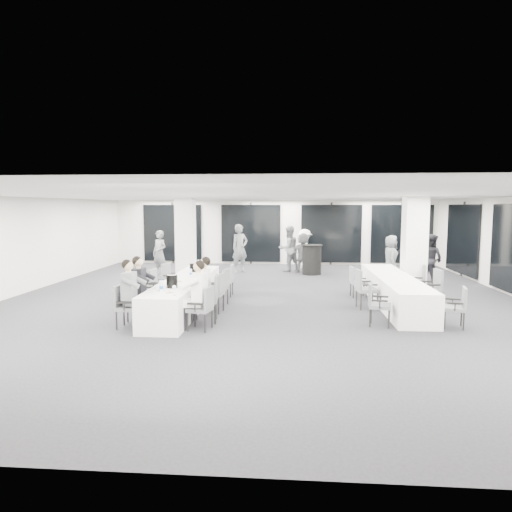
% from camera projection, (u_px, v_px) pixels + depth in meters
% --- Properties ---
extents(room, '(14.04, 16.04, 2.84)m').
position_uv_depth(room, '(295.00, 246.00, 13.09)').
color(room, '#242429').
rests_on(room, ground).
extents(column_left, '(0.60, 0.60, 2.80)m').
position_uv_depth(column_left, '(186.00, 240.00, 15.44)').
color(column_left, white).
rests_on(column_left, floor).
extents(column_right, '(0.60, 0.60, 2.80)m').
position_uv_depth(column_right, '(414.00, 247.00, 12.73)').
color(column_right, white).
rests_on(column_right, floor).
extents(banquet_table_main, '(0.90, 5.00, 0.75)m').
position_uv_depth(banquet_table_main, '(185.00, 294.00, 11.26)').
color(banquet_table_main, white).
rests_on(banquet_table_main, floor).
extents(banquet_table_side, '(0.90, 5.00, 0.75)m').
position_uv_depth(banquet_table_side, '(394.00, 291.00, 11.68)').
color(banquet_table_side, white).
rests_on(banquet_table_side, floor).
extents(cocktail_table, '(0.80, 0.80, 1.11)m').
position_uv_depth(cocktail_table, '(312.00, 259.00, 16.97)').
color(cocktail_table, black).
rests_on(cocktail_table, floor).
extents(chair_main_left_near, '(0.47, 0.52, 0.90)m').
position_uv_depth(chair_main_left_near, '(125.00, 304.00, 9.46)').
color(chair_main_left_near, '#53565B').
rests_on(chair_main_left_near, floor).
extents(chair_main_left_second, '(0.47, 0.51, 0.86)m').
position_uv_depth(chair_main_left_second, '(135.00, 299.00, 10.08)').
color(chair_main_left_second, '#53565B').
rests_on(chair_main_left_second, floor).
extents(chair_main_left_mid, '(0.54, 0.58, 0.95)m').
position_uv_depth(chair_main_left_mid, '(148.00, 289.00, 11.02)').
color(chair_main_left_mid, '#53565B').
rests_on(chair_main_left_mid, floor).
extents(chair_main_left_fourth, '(0.51, 0.55, 0.91)m').
position_uv_depth(chair_main_left_fourth, '(158.00, 284.00, 11.79)').
color(chair_main_left_fourth, '#53565B').
rests_on(chair_main_left_fourth, floor).
extents(chair_main_left_far, '(0.56, 0.58, 0.91)m').
position_uv_depth(chair_main_left_far, '(170.00, 277.00, 12.99)').
color(chair_main_left_far, '#53565B').
rests_on(chair_main_left_far, floor).
extents(chair_main_right_near, '(0.54, 0.57, 0.90)m').
position_uv_depth(chair_main_right_near, '(203.00, 305.00, 9.29)').
color(chair_main_right_near, '#53565B').
rests_on(chair_main_right_near, floor).
extents(chair_main_right_second, '(0.58, 0.63, 1.03)m').
position_uv_depth(chair_main_right_second, '(210.00, 295.00, 9.95)').
color(chair_main_right_second, '#53565B').
rests_on(chair_main_right_second, floor).
extents(chair_main_right_mid, '(0.54, 0.58, 0.94)m').
position_uv_depth(chair_main_right_mid, '(216.00, 290.00, 10.88)').
color(chair_main_right_mid, '#53565B').
rests_on(chair_main_right_mid, floor).
extents(chair_main_right_fourth, '(0.54, 0.58, 0.94)m').
position_uv_depth(chair_main_right_fourth, '(221.00, 285.00, 11.62)').
color(chair_main_right_fourth, '#53565B').
rests_on(chair_main_right_fourth, floor).
extents(chair_main_right_far, '(0.47, 0.52, 0.90)m').
position_uv_depth(chair_main_right_far, '(228.00, 278.00, 12.82)').
color(chair_main_right_far, '#53565B').
rests_on(chair_main_right_far, floor).
extents(chair_side_left_near, '(0.54, 0.57, 0.90)m').
position_uv_depth(chair_side_left_near, '(376.00, 302.00, 9.66)').
color(chair_side_left_near, '#53565B').
rests_on(chair_side_left_near, floor).
extents(chair_side_left_mid, '(0.55, 0.59, 0.97)m').
position_uv_depth(chair_side_left_mid, '(364.00, 286.00, 11.28)').
color(chair_side_left_mid, '#53565B').
rests_on(chair_side_left_mid, floor).
extents(chair_side_left_far, '(0.46, 0.51, 0.86)m').
position_uv_depth(chair_side_left_far, '(356.00, 280.00, 12.71)').
color(chair_side_left_far, '#53565B').
rests_on(chair_side_left_far, floor).
extents(chair_side_right_near, '(0.52, 0.55, 0.86)m').
position_uv_depth(chair_side_right_near, '(458.00, 305.00, 9.46)').
color(chair_side_right_near, '#53565B').
rests_on(chair_side_right_near, floor).
extents(chair_side_right_mid, '(0.54, 0.59, 0.99)m').
position_uv_depth(chair_side_right_mid, '(432.00, 286.00, 11.22)').
color(chair_side_right_mid, '#53565B').
rests_on(chair_side_right_mid, floor).
extents(chair_side_right_far, '(0.56, 0.60, 0.95)m').
position_uv_depth(chair_side_right_far, '(418.00, 279.00, 12.43)').
color(chair_side_right_far, '#53565B').
rests_on(chair_side_right_far, floor).
extents(seated_guest_a, '(0.50, 0.38, 1.44)m').
position_uv_depth(seated_guest_a, '(132.00, 290.00, 9.41)').
color(seated_guest_a, slate).
rests_on(seated_guest_a, floor).
extents(seated_guest_b, '(0.50, 0.38, 1.44)m').
position_uv_depth(seated_guest_b, '(142.00, 284.00, 10.03)').
color(seated_guest_b, black).
rests_on(seated_guest_b, floor).
extents(seated_guest_c, '(0.50, 0.38, 1.44)m').
position_uv_depth(seated_guest_c, '(195.00, 291.00, 9.28)').
color(seated_guest_c, white).
rests_on(seated_guest_c, floor).
extents(seated_guest_d, '(0.50, 0.38, 1.44)m').
position_uv_depth(seated_guest_d, '(202.00, 285.00, 9.93)').
color(seated_guest_d, white).
rests_on(seated_guest_d, floor).
extents(standing_guest_a, '(0.98, 0.95, 2.09)m').
position_uv_depth(standing_guest_a, '(240.00, 245.00, 17.49)').
color(standing_guest_a, slate).
rests_on(standing_guest_a, floor).
extents(standing_guest_b, '(1.13, 1.04, 2.01)m').
position_uv_depth(standing_guest_b, '(289.00, 246.00, 17.75)').
color(standing_guest_b, slate).
rests_on(standing_guest_b, floor).
extents(standing_guest_c, '(1.19, 1.30, 1.82)m').
position_uv_depth(standing_guest_c, '(305.00, 246.00, 18.58)').
color(standing_guest_c, white).
rests_on(standing_guest_c, floor).
extents(standing_guest_d, '(1.37, 0.94, 2.14)m').
position_uv_depth(standing_guest_d, '(413.00, 249.00, 15.75)').
color(standing_guest_d, black).
rests_on(standing_guest_d, floor).
extents(standing_guest_e, '(0.57, 0.88, 1.76)m').
position_uv_depth(standing_guest_e, '(391.00, 255.00, 15.51)').
color(standing_guest_e, slate).
rests_on(standing_guest_e, floor).
extents(standing_guest_f, '(1.59, 0.63, 1.73)m').
position_uv_depth(standing_guest_f, '(303.00, 250.00, 17.56)').
color(standing_guest_f, slate).
rests_on(standing_guest_f, floor).
extents(standing_guest_g, '(0.87, 0.82, 1.88)m').
position_uv_depth(standing_guest_g, '(160.00, 250.00, 16.65)').
color(standing_guest_g, slate).
rests_on(standing_guest_g, floor).
extents(standing_guest_h, '(0.95, 1.04, 1.85)m').
position_uv_depth(standing_guest_h, '(431.00, 256.00, 14.83)').
color(standing_guest_h, black).
rests_on(standing_guest_h, floor).
extents(ice_bucket_near, '(0.25, 0.25, 0.28)m').
position_uv_depth(ice_bucket_near, '(172.00, 281.00, 9.98)').
color(ice_bucket_near, black).
rests_on(ice_bucket_near, banquet_table_main).
extents(ice_bucket_far, '(0.20, 0.20, 0.23)m').
position_uv_depth(ice_bucket_far, '(193.00, 268.00, 12.42)').
color(ice_bucket_far, black).
rests_on(ice_bucket_far, banquet_table_main).
extents(water_bottle_a, '(0.08, 0.08, 0.24)m').
position_uv_depth(water_bottle_a, '(161.00, 286.00, 9.47)').
color(water_bottle_a, silver).
rests_on(water_bottle_a, banquet_table_main).
extents(water_bottle_b, '(0.06, 0.06, 0.20)m').
position_uv_depth(water_bottle_b, '(191.00, 273.00, 11.52)').
color(water_bottle_b, silver).
rests_on(water_bottle_b, banquet_table_main).
extents(water_bottle_c, '(0.08, 0.08, 0.24)m').
position_uv_depth(water_bottle_c, '(198.00, 264.00, 13.16)').
color(water_bottle_c, silver).
rests_on(water_bottle_c, banquet_table_main).
extents(plate_a, '(0.22, 0.22, 0.03)m').
position_uv_depth(plate_a, '(160.00, 291.00, 9.57)').
color(plate_a, white).
rests_on(plate_a, banquet_table_main).
extents(plate_b, '(0.19, 0.19, 0.03)m').
position_uv_depth(plate_b, '(170.00, 293.00, 9.34)').
color(plate_b, white).
rests_on(plate_b, banquet_table_main).
extents(plate_c, '(0.22, 0.22, 0.03)m').
position_uv_depth(plate_c, '(178.00, 281.00, 10.76)').
color(plate_c, white).
rests_on(plate_c, banquet_table_main).
extents(wine_glass, '(0.08, 0.08, 0.21)m').
position_uv_depth(wine_glass, '(174.00, 288.00, 9.07)').
color(wine_glass, silver).
rests_on(wine_glass, banquet_table_main).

